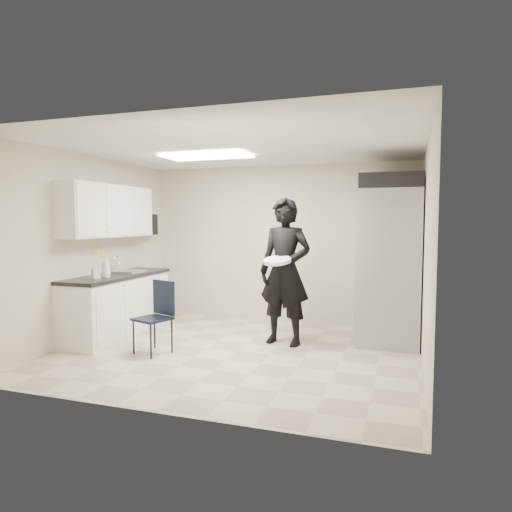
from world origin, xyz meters
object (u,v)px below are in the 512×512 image
(lower_counter, at_px, (118,307))
(man_tuxedo, at_px, (285,271))
(folding_chair, at_px, (153,319))
(commercial_fridge, at_px, (391,266))

(lower_counter, height_order, man_tuxedo, man_tuxedo)
(folding_chair, bearing_deg, commercial_fridge, 50.57)
(lower_counter, bearing_deg, commercial_fridge, 15.88)
(man_tuxedo, bearing_deg, commercial_fridge, 37.49)
(lower_counter, bearing_deg, man_tuxedo, 8.23)
(commercial_fridge, bearing_deg, man_tuxedo, -151.81)
(folding_chair, bearing_deg, lower_counter, 166.36)
(man_tuxedo, bearing_deg, lower_counter, -162.47)
(lower_counter, distance_m, commercial_fridge, 3.98)
(commercial_fridge, bearing_deg, folding_chair, -148.90)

